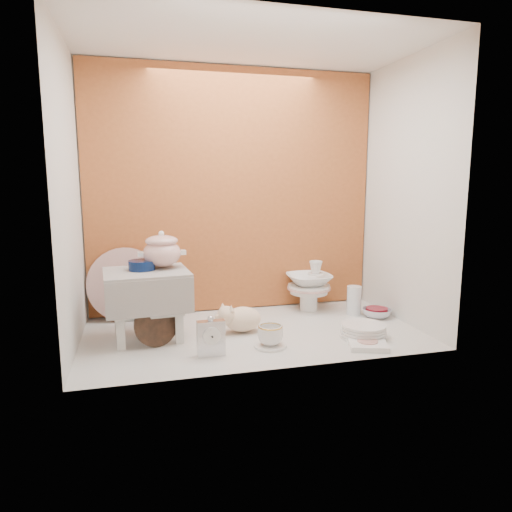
% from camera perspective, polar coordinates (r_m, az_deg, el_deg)
% --- Properties ---
extents(ground, '(1.80, 1.80, 0.00)m').
position_cam_1_polar(ground, '(2.54, -0.33, -9.48)').
color(ground, silver).
rests_on(ground, ground).
extents(niche_shell, '(1.86, 1.03, 1.53)m').
position_cam_1_polar(niche_shell, '(2.58, -1.35, 11.81)').
color(niche_shell, '#AF5A2B').
rests_on(niche_shell, ground).
extents(step_stool, '(0.45, 0.39, 0.36)m').
position_cam_1_polar(step_stool, '(2.46, -13.32, -5.93)').
color(step_stool, silver).
rests_on(step_stool, ground).
extents(soup_tureen, '(0.25, 0.25, 0.20)m').
position_cam_1_polar(soup_tureen, '(2.46, -11.60, 0.81)').
color(soup_tureen, white).
rests_on(soup_tureen, step_stool).
extents(cobalt_bowl, '(0.17, 0.17, 0.05)m').
position_cam_1_polar(cobalt_bowl, '(2.44, -13.99, -1.11)').
color(cobalt_bowl, '#091943').
rests_on(cobalt_bowl, step_stool).
extents(floral_platter, '(0.44, 0.09, 0.43)m').
position_cam_1_polar(floral_platter, '(2.81, -15.91, -3.42)').
color(floral_platter, silver).
rests_on(floral_platter, ground).
extents(blue_white_vase, '(0.25, 0.25, 0.22)m').
position_cam_1_polar(blue_white_vase, '(2.80, -11.68, -5.52)').
color(blue_white_vase, white).
rests_on(blue_white_vase, ground).
extents(lacquer_tray, '(0.24, 0.14, 0.23)m').
position_cam_1_polar(lacquer_tray, '(2.36, -12.23, -8.19)').
color(lacquer_tray, black).
rests_on(lacquer_tray, ground).
extents(mantel_clock, '(0.13, 0.05, 0.19)m').
position_cam_1_polar(mantel_clock, '(2.20, -5.61, -9.89)').
color(mantel_clock, silver).
rests_on(mantel_clock, ground).
extents(plush_pig, '(0.29, 0.23, 0.15)m').
position_cam_1_polar(plush_pig, '(2.52, -1.66, -7.78)').
color(plush_pig, beige).
rests_on(plush_pig, ground).
extents(teacup_saucer, '(0.18, 0.18, 0.01)m').
position_cam_1_polar(teacup_saucer, '(2.33, 1.78, -11.07)').
color(teacup_saucer, white).
rests_on(teacup_saucer, ground).
extents(gold_rim_teacup, '(0.16, 0.16, 0.10)m').
position_cam_1_polar(gold_rim_teacup, '(2.32, 1.79, -9.77)').
color(gold_rim_teacup, white).
rests_on(gold_rim_teacup, teacup_saucer).
extents(lattice_dish, '(0.23, 0.23, 0.03)m').
position_cam_1_polar(lattice_dish, '(2.40, 13.67, -10.56)').
color(lattice_dish, white).
rests_on(lattice_dish, ground).
extents(dinner_plate_stack, '(0.26, 0.26, 0.07)m').
position_cam_1_polar(dinner_plate_stack, '(2.51, 13.20, -9.04)').
color(dinner_plate_stack, white).
rests_on(dinner_plate_stack, ground).
extents(crystal_bowl, '(0.20, 0.20, 0.05)m').
position_cam_1_polar(crystal_bowl, '(2.89, 14.75, -6.86)').
color(crystal_bowl, silver).
rests_on(crystal_bowl, ground).
extents(clear_glass_vase, '(0.11, 0.11, 0.18)m').
position_cam_1_polar(clear_glass_vase, '(2.91, 12.07, -5.41)').
color(clear_glass_vase, silver).
rests_on(clear_glass_vase, ground).
extents(porcelain_tower, '(0.29, 0.29, 0.32)m').
position_cam_1_polar(porcelain_tower, '(2.94, 6.58, -3.68)').
color(porcelain_tower, white).
rests_on(porcelain_tower, ground).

